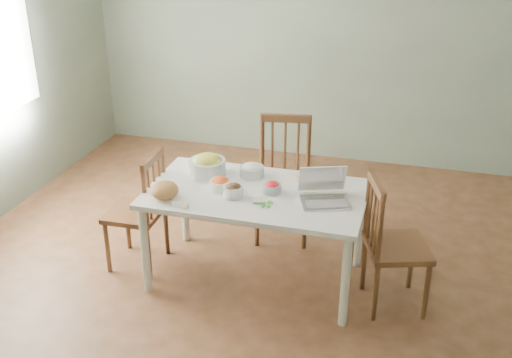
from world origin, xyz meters
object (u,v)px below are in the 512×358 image
(chair_far, at_px, (283,181))
(bowl_squash, at_px, (207,165))
(bread_boule, at_px, (165,190))
(laptop, at_px, (326,189))
(dining_table, at_px, (256,236))
(chair_right, at_px, (398,244))
(chair_left, at_px, (135,210))

(chair_far, bearing_deg, bowl_squash, -143.80)
(bread_boule, xyz_separation_m, bowl_squash, (0.15, 0.46, 0.02))
(bowl_squash, bearing_deg, bread_boule, -107.98)
(bowl_squash, xyz_separation_m, laptop, (0.95, -0.23, 0.03))
(dining_table, relative_size, laptop, 4.71)
(bread_boule, height_order, laptop, laptop)
(chair_right, height_order, laptop, chair_right)
(chair_right, height_order, bowl_squash, chair_right)
(dining_table, distance_m, laptop, 0.70)
(chair_far, height_order, bread_boule, chair_far)
(chair_right, relative_size, laptop, 2.94)
(chair_right, xyz_separation_m, bread_boule, (-1.61, -0.23, 0.31))
(dining_table, height_order, bowl_squash, bowl_squash)
(chair_left, height_order, bowl_squash, chair_left)
(chair_far, relative_size, chair_left, 1.09)
(chair_left, bearing_deg, bread_boule, 56.99)
(chair_left, bearing_deg, dining_table, 91.41)
(dining_table, height_order, laptop, laptop)
(chair_far, relative_size, bread_boule, 5.32)
(bowl_squash, bearing_deg, chair_left, -155.48)
(chair_left, bearing_deg, bowl_squash, 113.00)
(chair_far, xyz_separation_m, chair_left, (-0.99, -0.72, -0.04))
(chair_right, relative_size, bowl_squash, 3.54)
(chair_far, bearing_deg, dining_table, -102.57)
(dining_table, relative_size, bowl_squash, 5.68)
(chair_far, xyz_separation_m, chair_right, (0.98, -0.71, -0.03))
(laptop, bearing_deg, chair_right, -19.80)
(chair_far, distance_m, laptop, 0.92)
(chair_right, distance_m, laptop, 0.63)
(dining_table, relative_size, chair_far, 1.52)
(chair_left, relative_size, chair_right, 0.97)
(dining_table, relative_size, chair_left, 1.65)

